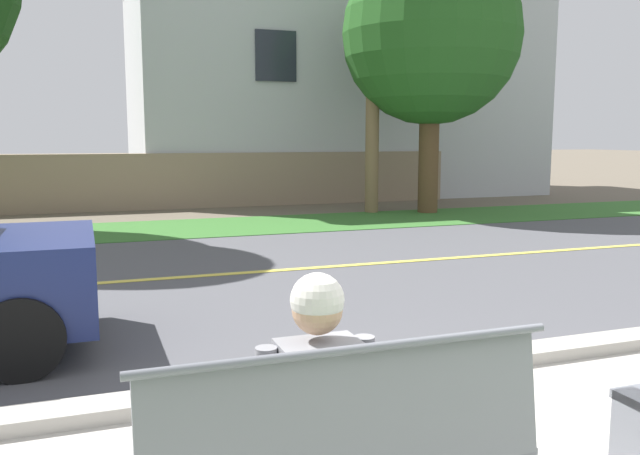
{
  "coord_description": "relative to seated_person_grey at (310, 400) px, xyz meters",
  "views": [
    {
      "loc": [
        -2.22,
        -1.9,
        1.8
      ],
      "look_at": [
        -0.26,
        3.54,
        1.0
      ],
      "focal_mm": 36.87,
      "sensor_mm": 36.0,
      "label": 1
    }
  ],
  "objects": [
    {
      "name": "garden_wall",
      "position": [
        2.36,
        14.34,
        0.02
      ],
      "size": [
        13.0,
        0.36,
        1.4
      ],
      "primitive_type": "cube",
      "color": "gray",
      "rests_on": "ground_plane"
    },
    {
      "name": "road_centre_line",
      "position": [
        1.35,
        5.86,
        -0.67
      ],
      "size": [
        48.0,
        0.14,
        0.01
      ],
      "primitive_type": "cube",
      "color": "#E0CC4C",
      "rests_on": "ground_plane"
    },
    {
      "name": "street_asphalt",
      "position": [
        1.35,
        5.86,
        -0.67
      ],
      "size": [
        52.0,
        8.0,
        0.01
      ],
      "primitive_type": "cube",
      "color": "#515156",
      "rests_on": "ground_plane"
    },
    {
      "name": "ground_plane",
      "position": [
        1.35,
        7.36,
        -0.68
      ],
      "size": [
        140.0,
        140.0,
        0.0
      ],
      "primitive_type": "plane",
      "color": "#665B4C"
    },
    {
      "name": "curb_edge",
      "position": [
        1.35,
        1.71,
        -0.62
      ],
      "size": [
        44.0,
        0.3,
        0.11
      ],
      "primitive_type": "cube",
      "color": "#ADA89E",
      "rests_on": "ground_plane"
    },
    {
      "name": "house_across_street",
      "position": [
        6.75,
        17.54,
        3.21
      ],
      "size": [
        13.26,
        6.91,
        7.69
      ],
      "color": "#B7BCC1",
      "rests_on": "ground_plane"
    },
    {
      "name": "shade_tree_left",
      "position": [
        7.0,
        11.24,
        3.78
      ],
      "size": [
        4.16,
        4.16,
        6.87
      ],
      "color": "brown",
      "rests_on": "ground_plane"
    },
    {
      "name": "far_verge_grass",
      "position": [
        1.35,
        10.48,
        -0.67
      ],
      "size": [
        48.0,
        2.8,
        0.02
      ],
      "primitive_type": "cube",
      "color": "#38702D",
      "rests_on": "ground_plane"
    },
    {
      "name": "seated_person_grey",
      "position": [
        0.0,
        0.0,
        0.0
      ],
      "size": [
        0.52,
        0.68,
        1.25
      ],
      "color": "#333D56",
      "rests_on": "ground_plane"
    }
  ]
}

